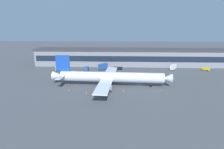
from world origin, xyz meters
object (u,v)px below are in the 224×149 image
object	(u,v)px
airliner	(110,77)
traffic_cone_3	(86,93)
stair_truck	(173,67)
pushback_tractor	(206,69)
traffic_cone_1	(123,91)
catering_truck	(103,66)
traffic_cone_2	(69,90)
crew_van	(87,69)
traffic_cone_0	(161,90)
belt_loader	(118,68)
fuel_truck	(61,68)

from	to	relation	value
airliner	traffic_cone_3	bearing A→B (deg)	-128.08
stair_truck	traffic_cone_3	xyz separation A→B (m)	(-52.08, -53.57, -1.61)
pushback_tractor	traffic_cone_1	bearing A→B (deg)	-139.38
catering_truck	traffic_cone_2	xyz separation A→B (m)	(-11.86, -47.91, -1.94)
airliner	pushback_tractor	world-z (taller)	airliner
traffic_cone_1	traffic_cone_2	world-z (taller)	traffic_cone_1
pushback_tractor	traffic_cone_1	xyz separation A→B (m)	(-57.11, -48.98, -0.69)
airliner	pushback_tractor	bearing A→B (deg)	31.80
airliner	crew_van	size ratio (longest dim) A/B	11.70
catering_truck	traffic_cone_0	bearing A→B (deg)	-55.19
crew_van	traffic_cone_0	bearing A→B (deg)	-44.34
traffic_cone_1	traffic_cone_2	xyz separation A→B (m)	(-26.02, 0.42, -0.01)
crew_van	belt_loader	bearing A→B (deg)	11.49
catering_truck	traffic_cone_0	size ratio (longest dim) A/B	11.86
belt_loader	traffic_cone_3	xyz separation A→B (m)	(-13.34, -51.97, -0.79)
pushback_tractor	catering_truck	xyz separation A→B (m)	(-71.27, -0.66, 1.24)
belt_loader	traffic_cone_2	world-z (taller)	belt_loader
airliner	catering_truck	world-z (taller)	airliner
traffic_cone_3	fuel_truck	bearing A→B (deg)	118.88
pushback_tractor	traffic_cone_1	world-z (taller)	pushback_tractor
crew_van	fuel_truck	distance (m)	17.98
airliner	fuel_truck	xyz separation A→B (m)	(-36.03, 34.60, -2.71)
airliner	fuel_truck	world-z (taller)	airliner
pushback_tractor	traffic_cone_1	distance (m)	75.24
belt_loader	crew_van	bearing A→B (deg)	-168.51
pushback_tractor	traffic_cone_0	world-z (taller)	pushback_tractor
belt_loader	fuel_truck	world-z (taller)	fuel_truck
fuel_truck	catering_truck	bearing A→B (deg)	8.83
airliner	crew_van	xyz separation A→B (m)	(-18.05, 34.92, -3.13)
catering_truck	traffic_cone_3	bearing A→B (deg)	-93.06
stair_truck	traffic_cone_3	bearing A→B (deg)	-134.20
crew_van	traffic_cone_3	world-z (taller)	crew_van
crew_van	traffic_cone_1	bearing A→B (deg)	-60.45
catering_truck	traffic_cone_1	xyz separation A→B (m)	(14.16, -48.33, -1.93)
crew_van	traffic_cone_3	bearing A→B (deg)	-80.33
traffic_cone_2	crew_van	bearing A→B (deg)	88.71
belt_loader	stair_truck	size ratio (longest dim) A/B	1.05
airliner	crew_van	distance (m)	39.44
belt_loader	traffic_cone_1	bearing A→B (deg)	-85.78
stair_truck	pushback_tractor	world-z (taller)	stair_truck
belt_loader	traffic_cone_1	world-z (taller)	belt_loader
belt_loader	stair_truck	world-z (taller)	stair_truck
fuel_truck	traffic_cone_0	size ratio (longest dim) A/B	14.44
pushback_tractor	traffic_cone_2	bearing A→B (deg)	-149.71
crew_van	traffic_cone_0	size ratio (longest dim) A/B	8.58
fuel_truck	airliner	bearing A→B (deg)	-43.84
traffic_cone_1	traffic_cone_3	size ratio (longest dim) A/B	0.98
belt_loader	airliner	bearing A→B (deg)	-94.94
fuel_truck	traffic_cone_2	bearing A→B (deg)	-68.64
stair_truck	traffic_cone_2	distance (m)	78.84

